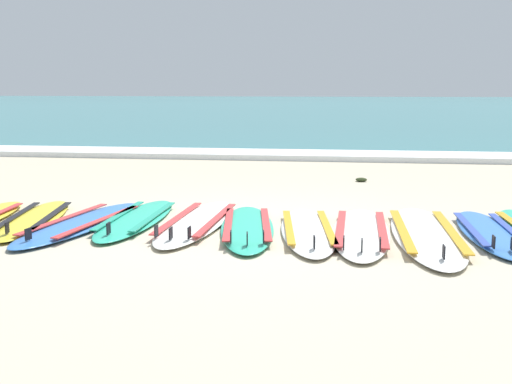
% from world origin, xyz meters
% --- Properties ---
extents(ground_plane, '(80.00, 80.00, 0.00)m').
position_xyz_m(ground_plane, '(0.00, 0.00, 0.00)').
color(ground_plane, '#C1B599').
extents(sea, '(80.00, 60.00, 0.10)m').
position_xyz_m(sea, '(0.00, 35.78, 0.05)').
color(sea, teal).
rests_on(sea, ground).
extents(wave_foam_strip, '(80.00, 1.23, 0.11)m').
position_xyz_m(wave_foam_strip, '(0.00, 6.40, 0.06)').
color(wave_foam_strip, white).
rests_on(wave_foam_strip, ground).
extents(surfboard_1, '(0.86, 2.14, 0.18)m').
position_xyz_m(surfboard_1, '(-2.40, -0.01, 0.04)').
color(surfboard_1, yellow).
rests_on(surfboard_1, ground).
extents(surfboard_2, '(0.93, 2.36, 0.18)m').
position_xyz_m(surfboard_2, '(-1.79, -0.14, 0.04)').
color(surfboard_2, '#3875CC').
rests_on(surfboard_2, ground).
extents(surfboard_3, '(0.54, 2.16, 0.18)m').
position_xyz_m(surfboard_3, '(-1.29, 0.13, 0.04)').
color(surfboard_3, '#2DB793').
rests_on(surfboard_3, ground).
extents(surfboard_4, '(0.69, 2.36, 0.18)m').
position_xyz_m(surfboard_4, '(-0.60, 0.08, 0.04)').
color(surfboard_4, silver).
rests_on(surfboard_4, ground).
extents(surfboard_5, '(0.84, 2.20, 0.18)m').
position_xyz_m(surfboard_5, '(-0.04, -0.11, 0.04)').
color(surfboard_5, '#2DB793').
rests_on(surfboard_5, ground).
extents(surfboard_6, '(0.77, 2.18, 0.18)m').
position_xyz_m(surfboard_6, '(0.59, -0.16, 0.04)').
color(surfboard_6, white).
rests_on(surfboard_6, ground).
extents(surfboard_7, '(0.63, 2.28, 0.18)m').
position_xyz_m(surfboard_7, '(1.12, -0.16, 0.04)').
color(surfboard_7, silver).
rests_on(surfboard_7, ground).
extents(surfboard_8, '(0.65, 2.58, 0.18)m').
position_xyz_m(surfboard_8, '(1.75, -0.16, 0.04)').
color(surfboard_8, white).
rests_on(surfboard_8, ground).
extents(surfboard_9, '(0.52, 2.08, 0.18)m').
position_xyz_m(surfboard_9, '(2.38, -0.03, 0.04)').
color(surfboard_9, '#3875CC').
rests_on(surfboard_9, ground).
extents(seaweed_clump_near_shoreline, '(0.17, 0.14, 0.06)m').
position_xyz_m(seaweed_clump_near_shoreline, '(1.24, 3.35, 0.03)').
color(seaweed_clump_near_shoreline, '#2D381E').
rests_on(seaweed_clump_near_shoreline, ground).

